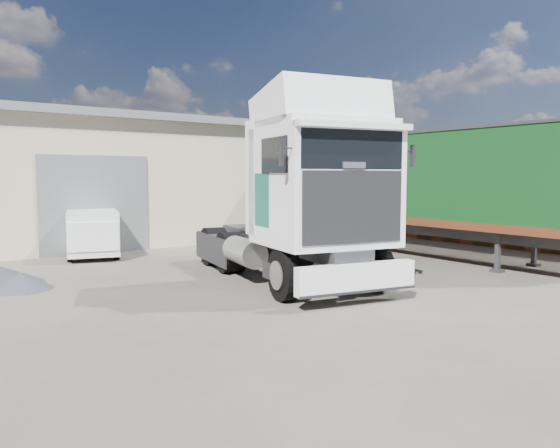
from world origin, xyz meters
TOP-DOWN VIEW (x-y plane):
  - ground at (0.00, 0.00)m, footprint 120.00×120.00m
  - brick_boundary_wall at (11.50, 6.00)m, footprint 0.35×26.00m
  - tractor_unit at (0.38, 0.79)m, footprint 4.39×7.96m
  - box_trailer at (7.33, 3.12)m, footprint 3.20×13.14m
  - panel_van at (-2.30, 9.47)m, footprint 2.72×4.33m

SIDE VIEW (x-z plane):
  - ground at x=0.00m, z-range 0.00..0.00m
  - panel_van at x=-2.30m, z-range 0.03..1.68m
  - brick_boundary_wall at x=11.50m, z-range 0.00..2.50m
  - tractor_unit at x=0.38m, z-range -0.40..4.68m
  - box_trailer at x=7.33m, z-range 0.48..4.82m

